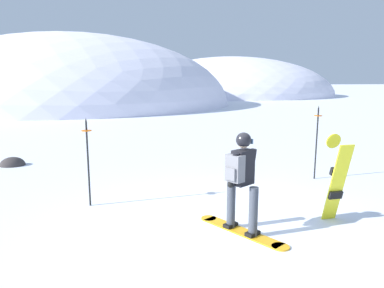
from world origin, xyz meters
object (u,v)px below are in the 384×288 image
Objects in this scene: snowboarder_main at (241,180)px; spare_snowboard at (337,179)px; piste_marker_near at (88,156)px; piste_marker_far at (317,138)px; rock_dark at (13,165)px.

snowboarder_main reaches higher than spare_snowboard.
piste_marker_far is at bearing 7.44° from piste_marker_near.
piste_marker_far reaches higher than snowboarder_main.
rock_dark is (-6.76, 6.07, -0.82)m from spare_snowboard.
rock_dark is at bearing 156.95° from piste_marker_far.
rock_dark is (-8.03, 3.42, -1.09)m from piste_marker_far.
piste_marker_far is (3.09, 2.70, 0.17)m from snowboarder_main.
piste_marker_far reaches higher than spare_snowboard.
snowboarder_main is 0.94× the size of piste_marker_near.
piste_marker_near is (-2.52, 1.96, 0.12)m from snowboarder_main.
spare_snowboard is at bearing -115.49° from piste_marker_far.
snowboarder_main is at bearing -37.91° from piste_marker_near.
spare_snowboard is at bearing 1.20° from snowboarder_main.
piste_marker_near is 0.95× the size of piste_marker_far.
spare_snowboard is (1.82, 0.04, -0.10)m from snowboarder_main.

